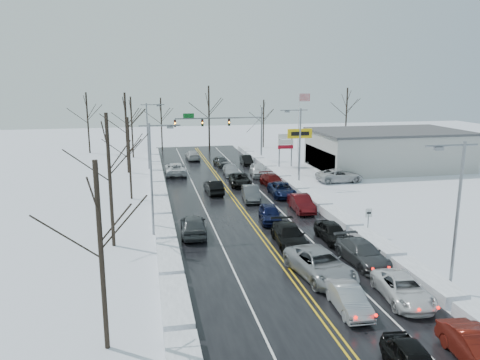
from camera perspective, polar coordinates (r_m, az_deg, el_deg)
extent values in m
plane|color=silver|center=(43.45, 0.70, -4.22)|extent=(160.00, 160.00, 0.00)
cube|color=black|center=(45.33, 0.16, -3.50)|extent=(14.00, 84.00, 0.01)
cube|color=white|center=(44.48, -9.49, -4.00)|extent=(1.55, 72.00, 0.78)
cube|color=white|center=(47.40, 9.21, -2.96)|extent=(1.55, 72.00, 0.78)
cylinder|color=slate|center=(71.33, 2.64, 5.65)|extent=(0.24, 0.24, 8.00)
cylinder|color=slate|center=(69.77, -2.57, 7.56)|extent=(13.00, 0.18, 0.18)
cylinder|color=slate|center=(70.89, 1.70, 6.75)|extent=(2.33, 0.10, 2.33)
cube|color=#0C591E|center=(69.18, -6.29, 7.79)|extent=(1.60, 0.08, 0.70)
cube|color=black|center=(70.08, -1.34, 7.06)|extent=(0.32, 0.25, 1.05)
sphere|color=#3F0705|center=(69.89, -1.32, 7.29)|extent=(0.20, 0.20, 0.20)
sphere|color=orange|center=(69.92, -1.32, 7.05)|extent=(0.22, 0.22, 0.22)
sphere|color=black|center=(69.95, -1.32, 6.80)|extent=(0.20, 0.20, 0.20)
cube|color=black|center=(69.49, -4.62, 6.97)|extent=(0.32, 0.25, 1.05)
sphere|color=#3F0705|center=(69.30, -4.60, 7.21)|extent=(0.20, 0.20, 0.20)
sphere|color=orange|center=(69.33, -4.60, 6.96)|extent=(0.22, 0.22, 0.22)
sphere|color=black|center=(69.36, -4.60, 6.72)|extent=(0.20, 0.20, 0.20)
cube|color=black|center=(69.12, -7.93, 6.87)|extent=(0.32, 0.25, 1.05)
sphere|color=#3F0705|center=(68.93, -7.93, 7.10)|extent=(0.20, 0.20, 0.20)
sphere|color=orange|center=(68.96, -7.92, 6.85)|extent=(0.22, 0.22, 0.22)
sphere|color=black|center=(68.99, -7.92, 6.61)|extent=(0.20, 0.20, 0.20)
cylinder|color=slate|center=(60.65, 7.23, 3.20)|extent=(0.20, 0.20, 5.60)
cube|color=yellow|center=(60.29, 7.30, 5.64)|extent=(3.20, 0.30, 1.20)
cube|color=black|center=(60.13, 7.35, 5.62)|extent=(2.40, 0.04, 0.50)
cylinder|color=slate|center=(66.16, 4.81, 3.33)|extent=(0.16, 0.16, 4.00)
cylinder|color=slate|center=(66.68, 6.30, 3.37)|extent=(0.16, 0.16, 4.00)
cube|color=white|center=(66.09, 5.60, 5.32)|extent=(2.20, 0.22, 0.70)
cube|color=white|center=(66.19, 5.59, 4.63)|extent=(2.20, 0.22, 0.70)
cube|color=maroon|center=(66.29, 5.58, 4.03)|extent=(2.20, 0.22, 0.50)
cylinder|color=slate|center=(38.56, 15.34, -5.16)|extent=(0.08, 0.08, 2.20)
cube|color=white|center=(38.31, 15.42, -3.88)|extent=(0.55, 0.05, 0.70)
cube|color=black|center=(38.27, 15.45, -3.89)|extent=(0.35, 0.02, 0.15)
cylinder|color=silver|center=(74.95, 7.13, 6.67)|extent=(0.14, 0.14, 10.00)
cube|color=#A1A19D|center=(67.96, 17.55, 3.46)|extent=(20.00, 12.00, 5.00)
cube|color=#262628|center=(63.90, 9.65, 2.51)|extent=(0.10, 11.00, 2.80)
cube|color=#3F3F42|center=(67.62, 17.69, 5.68)|extent=(20.40, 12.40, 0.30)
cylinder|color=slate|center=(29.63, 24.93, -4.37)|extent=(0.18, 0.18, 9.00)
cylinder|color=slate|center=(28.29, 24.41, 3.86)|extent=(3.20, 0.12, 0.12)
cube|color=slate|center=(27.85, 23.05, 3.55)|extent=(0.50, 0.25, 0.18)
cylinder|color=slate|center=(54.14, 7.30, 3.90)|extent=(0.18, 0.18, 9.00)
cylinder|color=slate|center=(53.42, 6.60, 8.45)|extent=(3.20, 0.12, 0.12)
cube|color=slate|center=(53.19, 5.77, 8.29)|extent=(0.50, 0.25, 0.18)
cylinder|color=slate|center=(37.53, -10.75, -0.03)|extent=(0.18, 0.18, 9.00)
cylinder|color=slate|center=(36.87, -9.77, 6.56)|extent=(3.20, 0.12, 0.12)
cube|color=slate|center=(36.92, -8.52, 6.37)|extent=(0.50, 0.25, 0.18)
cylinder|color=slate|center=(65.16, -11.19, 5.22)|extent=(0.18, 0.18, 9.00)
cylinder|color=slate|center=(64.78, -10.64, 9.02)|extent=(3.20, 0.12, 0.12)
cube|color=slate|center=(64.81, -9.91, 8.92)|extent=(0.50, 0.25, 0.18)
cylinder|color=#2D231C|center=(22.27, -16.53, -9.12)|extent=(0.24, 0.24, 9.00)
cylinder|color=#2D231C|center=(35.57, -15.56, -0.14)|extent=(0.27, 0.27, 10.00)
cylinder|color=#2D231C|center=(49.39, -13.31, 2.55)|extent=(0.23, 0.23, 8.50)
cylinder|color=#2D231C|center=(63.13, -13.66, 5.56)|extent=(0.28, 0.28, 10.50)
cylinder|color=#2D231C|center=(75.09, -13.04, 6.26)|extent=(0.25, 0.25, 9.50)
cylinder|color=#2D231C|center=(81.53, -18.05, 6.62)|extent=(0.27, 0.27, 10.00)
cylinder|color=#2D231C|center=(82.10, -9.56, 6.74)|extent=(0.24, 0.24, 9.00)
cylinder|color=#2D231C|center=(80.70, -3.80, 7.50)|extent=(0.29, 0.29, 11.00)
cylinder|color=#2D231C|center=(84.20, 2.88, 6.87)|extent=(0.23, 0.23, 8.50)
cylinder|color=#2D231C|center=(89.88, 12.83, 7.57)|extent=(0.28, 0.28, 10.50)
imported|color=#989BA0|center=(27.20, 13.01, -15.22)|extent=(1.60, 4.16, 1.35)
imported|color=gray|center=(30.88, 9.73, -11.58)|extent=(3.61, 6.41, 1.69)
imported|color=black|center=(36.08, 6.01, -7.85)|extent=(2.39, 5.31, 1.51)
imported|color=black|center=(41.43, 3.66, -5.09)|extent=(2.35, 4.59, 1.50)
imported|color=#424447|center=(48.32, 1.33, -2.50)|extent=(2.00, 4.66, 1.49)
imported|color=black|center=(54.88, 0.00, -0.66)|extent=(2.72, 5.20, 1.40)
imported|color=#94969B|center=(60.54, -1.09, 0.59)|extent=(2.12, 4.83, 1.38)
imported|color=#3C3E41|center=(66.78, -2.31, 1.71)|extent=(2.12, 4.22, 1.38)
imported|color=silver|center=(29.13, 19.17, -13.67)|extent=(2.79, 5.17, 1.38)
imported|color=#393B3E|center=(33.54, 14.61, -9.82)|extent=(2.48, 5.37, 1.52)
imported|color=black|center=(37.35, 11.14, -7.31)|extent=(1.81, 4.38, 1.48)
imported|color=#44090C|center=(44.93, 7.46, -3.76)|extent=(1.87, 4.77, 1.55)
imported|color=black|center=(50.25, 5.12, -1.95)|extent=(2.63, 5.21, 1.41)
imported|color=#480A09|center=(54.44, 3.98, -0.80)|extent=(2.46, 5.05, 1.42)
imported|color=silver|center=(59.96, 2.27, 0.46)|extent=(2.56, 5.14, 1.68)
imported|color=black|center=(67.91, 0.78, 1.90)|extent=(1.62, 4.18, 1.36)
imported|color=black|center=(51.21, -3.22, -1.65)|extent=(1.76, 4.57, 1.48)
imported|color=silver|center=(61.42, -7.83, 0.64)|extent=(2.75, 5.77, 1.59)
imported|color=silver|center=(72.27, -5.76, 2.48)|extent=(2.09, 4.92, 1.41)
imported|color=#3D4042|center=(38.14, -5.67, -6.70)|extent=(2.32, 5.15, 1.72)
imported|color=silver|center=(57.96, 12.01, -0.23)|extent=(5.70, 2.69, 1.57)
imported|color=black|center=(62.89, 12.94, 0.72)|extent=(2.07, 4.81, 1.38)
imported|color=silver|center=(67.05, 9.56, 1.59)|extent=(2.24, 4.81, 1.59)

